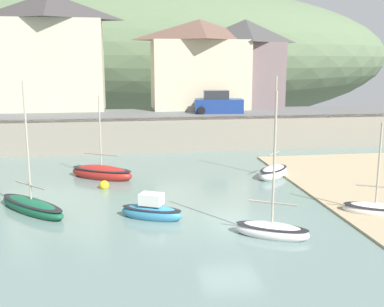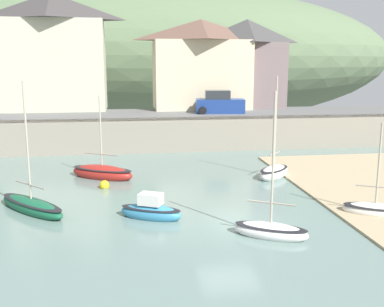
# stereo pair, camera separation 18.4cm
# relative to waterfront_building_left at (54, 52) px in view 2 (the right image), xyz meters

# --- Properties ---
(quay_seawall) EXTENTS (48.00, 9.40, 2.40)m
(quay_seawall) POSITION_rel_waterfront_building_left_xyz_m (10.50, -7.70, -6.25)
(quay_seawall) COLOR gray
(quay_seawall) RESTS_ON ground
(hillside_backdrop) EXTENTS (80.00, 44.00, 21.20)m
(hillside_backdrop) POSITION_rel_waterfront_building_left_xyz_m (8.02, 30.00, -0.18)
(hillside_backdrop) COLOR #5A704E
(hillside_backdrop) RESTS_ON ground
(waterfront_building_left) EXTENTS (9.21, 4.87, 10.23)m
(waterfront_building_left) POSITION_rel_waterfront_building_left_xyz_m (0.00, 0.00, 0.00)
(waterfront_building_left) COLOR beige
(waterfront_building_left) RESTS_ON ground
(waterfront_building_centre) EXTENTS (9.05, 5.80, 8.16)m
(waterfront_building_centre) POSITION_rel_waterfront_building_left_xyz_m (13.29, -0.00, -1.06)
(waterfront_building_centre) COLOR beige
(waterfront_building_centre) RESTS_ON ground
(waterfront_building_right) EXTENTS (7.18, 4.31, 8.21)m
(waterfront_building_right) POSITION_rel_waterfront_building_left_xyz_m (17.67, -0.00, -1.00)
(waterfront_building_right) COLOR slate
(waterfront_building_right) RESTS_ON ground
(rowboat_small_beached) EXTENTS (3.02, 2.34, 4.34)m
(rowboat_small_beached) POSITION_rel_waterfront_building_left_xyz_m (17.22, -24.93, -7.35)
(rowboat_small_beached) COLOR silver
(rowboat_small_beached) RESTS_ON ground
(sailboat_blue_trim) EXTENTS (3.05, 2.31, 5.86)m
(sailboat_blue_trim) POSITION_rel_waterfront_building_left_xyz_m (11.81, -26.77, -7.32)
(sailboat_blue_trim) COLOR white
(sailboat_blue_trim) RESTS_ON ground
(sailboat_tall_mast) EXTENTS (2.96, 2.10, 1.31)m
(sailboat_tall_mast) POSITION_rel_waterfront_building_left_xyz_m (7.27, -23.92, -7.28)
(sailboat_tall_mast) COLOR teal
(sailboat_tall_mast) RESTS_ON ground
(sailboat_far_left) EXTENTS (4.16, 3.25, 5.08)m
(sailboat_far_left) POSITION_rel_waterfront_building_left_xyz_m (4.80, -16.37, -7.29)
(sailboat_far_left) COLOR #A1231D
(sailboat_far_left) RESTS_ON ground
(sailboat_nearest_shore) EXTENTS (2.80, 2.87, 6.16)m
(sailboat_nearest_shore) POSITION_rel_waterfront_building_left_xyz_m (14.89, -17.62, -7.28)
(sailboat_nearest_shore) COLOR white
(sailboat_nearest_shore) RESTS_ON ground
(fishing_boat_green) EXTENTS (3.90, 4.09, 6.12)m
(fishing_boat_green) POSITION_rel_waterfront_building_left_xyz_m (1.91, -22.23, -7.33)
(fishing_boat_green) COLOR #175B3B
(fishing_boat_green) RESTS_ON ground
(parked_car_near_slipway) EXTENTS (4.27, 2.18, 1.95)m
(parked_car_near_slipway) POSITION_rel_waterfront_building_left_xyz_m (14.21, -4.50, -4.40)
(parked_car_near_slipway) COLOR navy
(parked_car_near_slipway) RESTS_ON ground
(mooring_buoy) EXTENTS (0.53, 0.53, 0.53)m
(mooring_buoy) POSITION_rel_waterfront_building_left_xyz_m (5.03, -18.65, -7.44)
(mooring_buoy) COLOR yellow
(mooring_buoy) RESTS_ON ground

